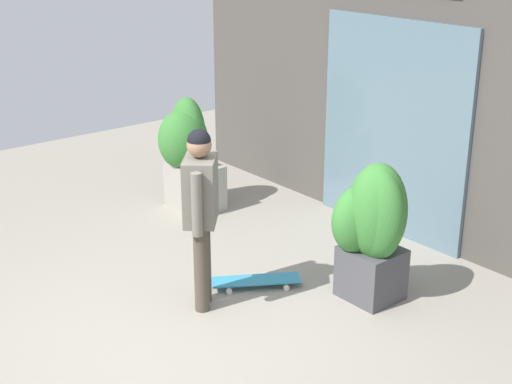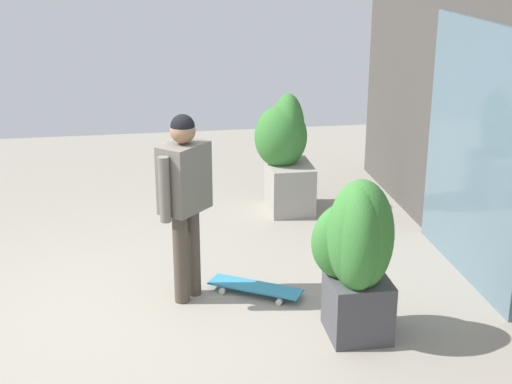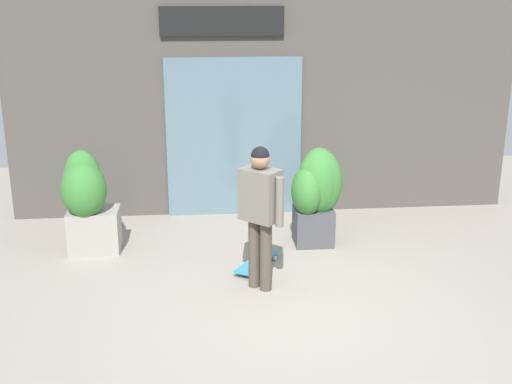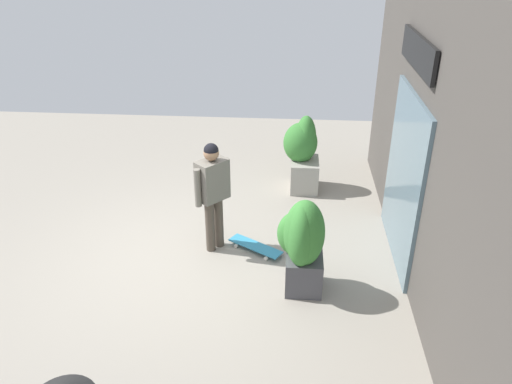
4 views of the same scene
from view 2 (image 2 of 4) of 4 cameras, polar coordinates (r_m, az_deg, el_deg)
The scene contains 5 objects.
ground_plane at distance 6.28m, azimuth -9.30°, elevation -9.55°, with size 12.00×12.00×0.00m, color gray.
skateboarder at distance 6.19m, azimuth -5.44°, elevation 0.17°, with size 0.48×0.47×1.62m.
skateboard at distance 6.58m, azimuth -0.05°, elevation -7.25°, with size 0.61×0.82×0.08m.
planter_box_left at distance 8.36m, azimuth 2.26°, elevation 3.17°, with size 0.67×0.63×1.32m.
planter_box_right at distance 5.71m, azimuth 7.60°, elevation -4.35°, with size 0.66×0.58×1.29m.
Camera 2 is at (5.52, 0.14, 3.00)m, focal length 52.60 mm.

